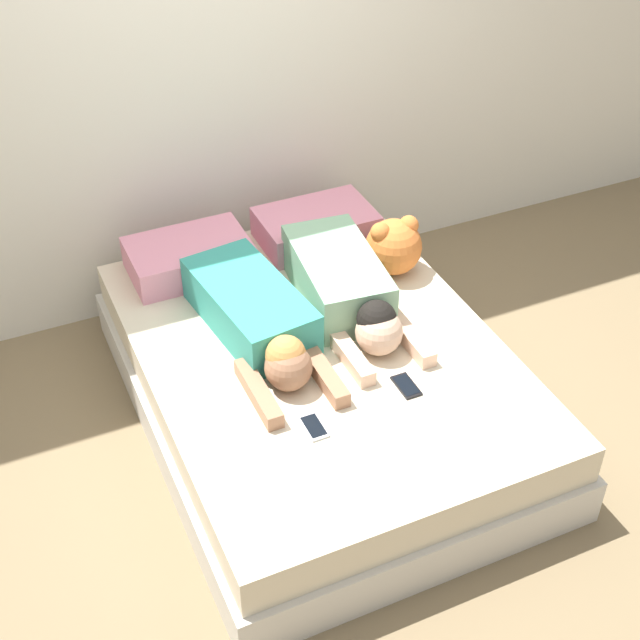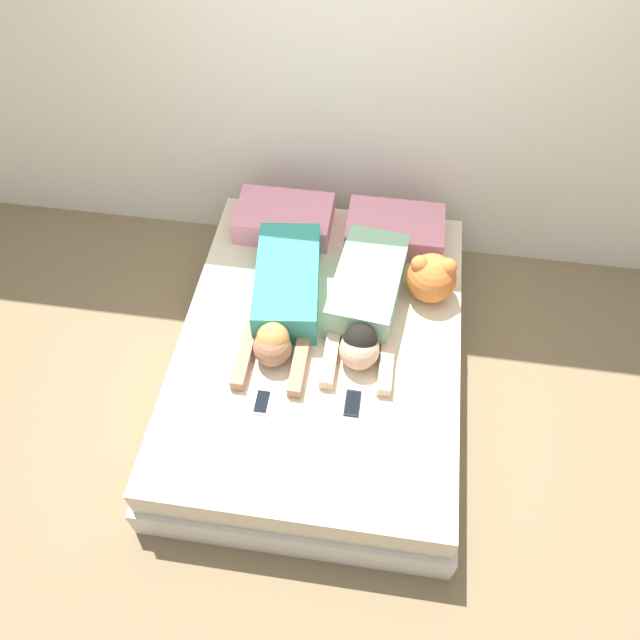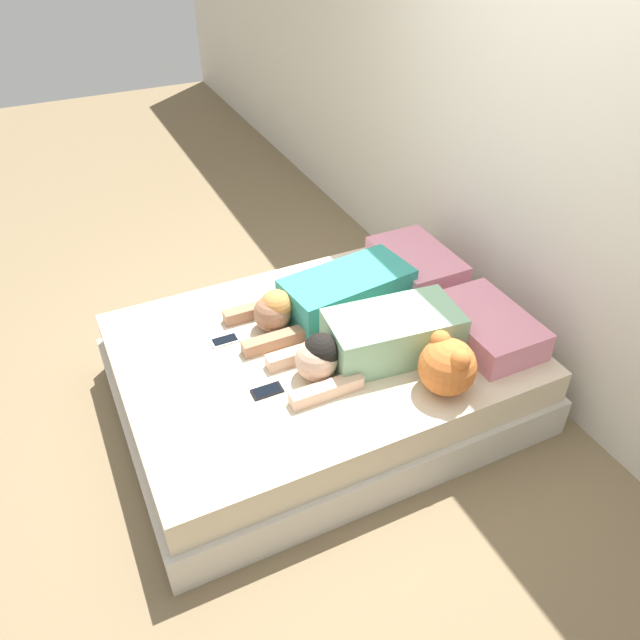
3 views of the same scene
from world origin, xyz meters
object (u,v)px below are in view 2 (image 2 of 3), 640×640
(cell_phone_right, at_px, (352,403))
(person_left, at_px, (284,297))
(plush_toy, at_px, (431,277))
(cell_phone_left, at_px, (262,402))
(pillow_head_left, at_px, (284,218))
(bed, at_px, (320,358))
(person_right, at_px, (366,301))
(pillow_head_right, at_px, (395,230))

(cell_phone_right, bearing_deg, person_left, 128.89)
(plush_toy, bearing_deg, cell_phone_left, -133.70)
(cell_phone_right, bearing_deg, pillow_head_left, 115.29)
(bed, xyz_separation_m, cell_phone_left, (-0.23, -0.44, 0.21))
(person_right, xyz_separation_m, plush_toy, (0.34, 0.19, 0.03))
(cell_phone_left, bearing_deg, pillow_head_right, 65.46)
(bed, relative_size, person_right, 2.16)
(person_left, xyz_separation_m, person_right, (0.44, 0.03, 0.01))
(person_left, xyz_separation_m, cell_phone_right, (0.44, -0.55, -0.10))
(pillow_head_right, height_order, person_left, person_left)
(bed, height_order, person_right, person_right)
(pillow_head_left, distance_m, person_right, 0.82)
(pillow_head_left, xyz_separation_m, person_left, (0.12, -0.63, 0.03))
(pillow_head_right, xyz_separation_m, plush_toy, (0.23, -0.41, 0.07))
(cell_phone_left, bearing_deg, cell_phone_right, 7.46)
(cell_phone_left, bearing_deg, plush_toy, 46.30)
(cell_phone_right, height_order, plush_toy, plush_toy)
(pillow_head_left, distance_m, person_left, 0.64)
(pillow_head_right, relative_size, person_right, 0.60)
(pillow_head_right, bearing_deg, bed, -112.99)
(person_right, bearing_deg, pillow_head_left, 132.76)
(pillow_head_left, bearing_deg, person_right, -47.24)
(cell_phone_left, xyz_separation_m, plush_toy, (0.79, 0.83, 0.14))
(person_right, distance_m, cell_phone_right, 0.59)
(pillow_head_left, xyz_separation_m, person_right, (0.56, -0.60, 0.04))
(plush_toy, bearing_deg, pillow_head_left, 155.49)
(cell_phone_right, distance_m, plush_toy, 0.85)
(pillow_head_right, distance_m, person_right, 0.62)
(cell_phone_left, distance_m, plush_toy, 1.15)
(pillow_head_right, distance_m, person_left, 0.84)
(pillow_head_left, bearing_deg, bed, -67.01)
(bed, bearing_deg, person_right, 40.87)
(pillow_head_right, distance_m, cell_phone_right, 1.19)
(cell_phone_left, relative_size, cell_phone_right, 1.00)
(cell_phone_left, xyz_separation_m, cell_phone_right, (0.45, 0.06, 0.00))
(person_left, bearing_deg, pillow_head_left, 100.44)
(person_right, bearing_deg, bed, -139.13)
(cell_phone_right, bearing_deg, person_right, 89.84)
(bed, height_order, person_left, person_left)
(bed, xyz_separation_m, person_right, (0.22, 0.19, 0.32))
(pillow_head_right, xyz_separation_m, person_left, (-0.56, -0.63, 0.03))
(pillow_head_right, height_order, cell_phone_right, pillow_head_right)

